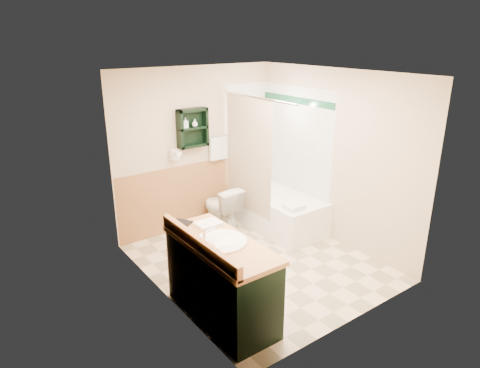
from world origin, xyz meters
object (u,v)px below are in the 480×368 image
at_px(wall_shelf, 193,128).
at_px(vanity_book, 178,218).
at_px(vanity, 221,280).
at_px(soap_bottle_a, 186,126).
at_px(bathtub, 278,211).
at_px(soap_bottle_b, 195,124).
at_px(toilet, 221,208).
at_px(hair_dryer, 174,155).

xyz_separation_m(wall_shelf, vanity_book, (-1.06, -1.48, -0.58)).
bearing_deg(vanity, vanity_book, 106.05).
xyz_separation_m(vanity, vanity_book, (-0.17, 0.57, 0.53)).
bearing_deg(wall_shelf, vanity, -113.59).
height_order(wall_shelf, soap_bottle_a, wall_shelf).
relative_size(wall_shelf, bathtub, 0.37).
distance_m(vanity, soap_bottle_b, 2.53).
bearing_deg(soap_bottle_b, wall_shelf, 171.46).
bearing_deg(soap_bottle_a, soap_bottle_b, 0.00).
bearing_deg(soap_bottle_a, toilet, -35.48).
bearing_deg(soap_bottle_b, bathtub, -35.57).
relative_size(hair_dryer, vanity_book, 1.18).
xyz_separation_m(wall_shelf, toilet, (0.28, -0.28, -1.21)).
height_order(wall_shelf, toilet, wall_shelf).
bearing_deg(bathtub, vanity_book, -159.92).
distance_m(toilet, vanity_book, 1.90).
xyz_separation_m(hair_dryer, bathtub, (1.33, -0.74, -0.94)).
bearing_deg(soap_bottle_b, vanity_book, -126.61).
bearing_deg(wall_shelf, bathtub, -34.86).
relative_size(hair_dryer, soap_bottle_a, 1.66).
distance_m(bathtub, soap_bottle_b, 1.81).
relative_size(vanity, soap_bottle_a, 9.45).
relative_size(bathtub, soap_bottle_b, 14.09).
relative_size(vanity, bathtub, 0.91).
bearing_deg(toilet, wall_shelf, -47.03).
distance_m(toilet, soap_bottle_a, 1.34).
distance_m(wall_shelf, vanity_book, 1.91).
bearing_deg(soap_bottle_b, toilet, -48.86).
xyz_separation_m(vanity, bathtub, (1.92, 1.34, -0.17)).
xyz_separation_m(bathtub, vanity_book, (-2.08, -0.76, 0.70)).
bearing_deg(hair_dryer, wall_shelf, -4.76).
xyz_separation_m(toilet, soap_bottle_a, (-0.39, 0.28, 1.25)).
bearing_deg(toilet, vanity, 55.09).
distance_m(hair_dryer, vanity_book, 1.70).
distance_m(vanity, bathtub, 2.35).
distance_m(vanity, vanity_book, 0.80).
relative_size(vanity_book, soap_bottle_b, 1.91).
relative_size(hair_dryer, vanity, 0.18).
xyz_separation_m(bathtub, soap_bottle_a, (-1.14, 0.71, 1.34)).
distance_m(vanity, soap_bottle_a, 2.48).
distance_m(toilet, soap_bottle_b, 1.32).
height_order(bathtub, soap_bottle_b, soap_bottle_b).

